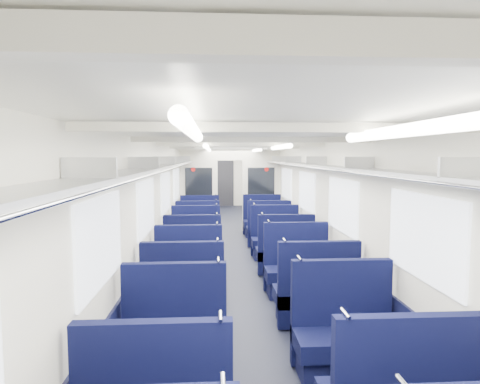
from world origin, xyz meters
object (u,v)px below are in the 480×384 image
object	(u,v)px
seat_12	(193,255)
seat_16	(198,232)
seat_8	(184,298)
seat_10	(188,277)
bulkhead	(230,188)
seat_15	(275,241)
seat_13	(285,254)
seat_14	(196,242)
seat_9	(316,298)
seat_6	(174,344)
seat_17	(268,231)
seat_19	(262,223)
seat_18	(200,224)
seat_11	(297,272)
seat_7	(345,338)
end_door	(225,182)

from	to	relation	value
seat_12	seat_16	distance (m)	2.28
seat_8	seat_10	world-z (taller)	same
bulkhead	seat_15	distance (m)	3.38
bulkhead	seat_13	bearing A→B (deg)	-79.11
seat_14	seat_16	distance (m)	1.16
seat_13	seat_15	xyz separation A→B (m)	(0.00, 1.15, 0.00)
bulkhead	seat_9	distance (m)	6.73
seat_6	seat_8	bearing A→B (deg)	90.00
seat_9	seat_17	xyz separation A→B (m)	(0.00, 4.60, 0.00)
seat_17	seat_9	bearing A→B (deg)	-90.00
bulkhead	seat_12	size ratio (longest dim) A/B	2.48
seat_8	seat_19	world-z (taller)	same
seat_13	bulkhead	bearing A→B (deg)	100.89
seat_9	seat_10	world-z (taller)	same
bulkhead	seat_8	world-z (taller)	bulkhead
seat_14	seat_19	world-z (taller)	same
seat_13	seat_15	world-z (taller)	same
seat_18	seat_11	bearing A→B (deg)	-69.92
seat_9	seat_17	bearing A→B (deg)	90.00
seat_8	bulkhead	bearing A→B (deg)	82.77
seat_6	seat_8	xyz separation A→B (m)	(0.00, 1.27, 0.00)
seat_6	seat_7	distance (m)	1.66
seat_11	seat_12	world-z (taller)	same
seat_15	seat_18	bearing A→B (deg)	126.40
seat_12	seat_13	xyz separation A→B (m)	(1.66, -0.05, 0.00)
seat_15	end_door	bearing A→B (deg)	95.20
end_door	seat_18	bearing A→B (deg)	-96.88
seat_12	seat_15	distance (m)	2.00
end_door	seat_16	xyz separation A→B (m)	(-0.83, -7.96, -0.65)
seat_6	seat_19	world-z (taller)	same
seat_7	seat_16	world-z (taller)	same
seat_14	seat_19	bearing A→B (deg)	54.92
seat_17	seat_18	world-z (taller)	same
seat_14	seat_10	bearing A→B (deg)	-90.00
bulkhead	seat_19	distance (m)	1.45
seat_16	seat_7	bearing A→B (deg)	-74.02
seat_18	seat_16	bearing A→B (deg)	-90.00
end_door	seat_14	world-z (taller)	end_door
seat_8	seat_9	world-z (taller)	same
seat_19	seat_9	bearing A→B (deg)	-90.00
seat_14	seat_18	world-z (taller)	same
seat_8	seat_7	bearing A→B (deg)	-36.90
seat_13	seat_17	distance (m)	2.29
end_door	seat_12	distance (m)	10.29
seat_7	seat_10	bearing A→B (deg)	127.27
bulkhead	seat_7	xyz separation A→B (m)	(0.83, -7.79, -0.89)
bulkhead	seat_11	bearing A→B (deg)	-81.34
bulkhead	seat_8	bearing A→B (deg)	-97.23
seat_8	seat_17	xyz separation A→B (m)	(1.66, 4.52, 0.00)
seat_10	seat_17	xyz separation A→B (m)	(1.66, 3.58, 0.00)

